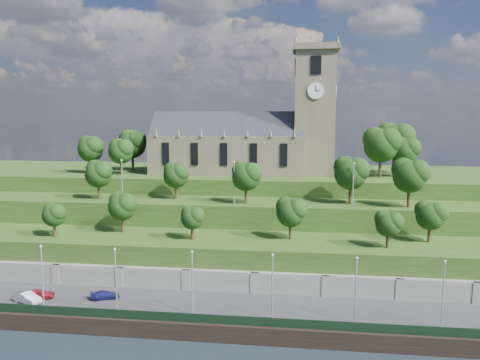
# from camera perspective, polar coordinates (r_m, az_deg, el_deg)

# --- Properties ---
(ground) EXTENTS (320.00, 320.00, 0.00)m
(ground) POSITION_cam_1_polar(r_m,az_deg,el_deg) (60.07, -4.33, -19.02)
(ground) COLOR black
(ground) RESTS_ON ground
(promenade) EXTENTS (160.00, 12.00, 2.00)m
(promenade) POSITION_cam_1_polar(r_m,az_deg,el_deg) (64.96, -3.24, -15.88)
(promenade) COLOR #2D2D30
(promenade) RESTS_ON ground
(quay_wall) EXTENTS (160.00, 0.50, 2.20)m
(quay_wall) POSITION_cam_1_polar(r_m,az_deg,el_deg) (59.53, -4.35, -18.10)
(quay_wall) COLOR black
(quay_wall) RESTS_ON ground
(fence) EXTENTS (160.00, 0.10, 1.20)m
(fence) POSITION_cam_1_polar(r_m,az_deg,el_deg) (59.47, -4.24, -16.53)
(fence) COLOR black
(fence) RESTS_ON promenade
(retaining_wall) EXTENTS (160.00, 2.10, 5.00)m
(retaining_wall) POSITION_cam_1_polar(r_m,az_deg,el_deg) (69.85, -2.34, -12.81)
(retaining_wall) COLOR slate
(retaining_wall) RESTS_ON ground
(embankment_lower) EXTENTS (160.00, 12.00, 8.00)m
(embankment_lower) POSITION_cam_1_polar(r_m,az_deg,el_deg) (74.97, -1.57, -10.13)
(embankment_lower) COLOR #274216
(embankment_lower) RESTS_ON ground
(embankment_upper) EXTENTS (160.00, 10.00, 12.00)m
(embankment_upper) POSITION_cam_1_polar(r_m,az_deg,el_deg) (84.87, -0.44, -6.58)
(embankment_upper) COLOR #274216
(embankment_upper) RESTS_ON ground
(hilltop) EXTENTS (160.00, 32.00, 15.00)m
(hilltop) POSITION_cam_1_polar(r_m,az_deg,el_deg) (104.91, 1.09, -2.96)
(hilltop) COLOR #274216
(hilltop) RESTS_ON ground
(church) EXTENTS (38.60, 12.35, 27.60)m
(church) POSITION_cam_1_polar(r_m,az_deg,el_deg) (99.09, 1.32, 5.16)
(church) COLOR brown
(church) RESTS_ON hilltop
(trees_lower) EXTENTS (62.81, 8.12, 6.76)m
(trees_lower) POSITION_cam_1_polar(r_m,az_deg,el_deg) (72.90, 0.95, -3.97)
(trees_lower) COLOR #322713
(trees_lower) RESTS_ON embankment_lower
(trees_upper) EXTENTS (60.12, 8.03, 8.29)m
(trees_upper) POSITION_cam_1_polar(r_m,az_deg,el_deg) (81.28, 4.40, 0.82)
(trees_upper) COLOR #322713
(trees_upper) RESTS_ON embankment_upper
(trees_hilltop) EXTENTS (71.06, 16.14, 10.81)m
(trees_hilltop) POSITION_cam_1_polar(r_m,az_deg,el_deg) (98.02, 5.32, 4.44)
(trees_hilltop) COLOR #322713
(trees_hilltop) RESTS_ON hilltop
(lamp_posts_promenade) EXTENTS (60.36, 0.36, 8.55)m
(lamp_posts_promenade) POSITION_cam_1_polar(r_m,az_deg,el_deg) (59.99, -5.83, -11.91)
(lamp_posts_promenade) COLOR #B2B2B7
(lamp_posts_promenade) RESTS_ON promenade
(lamp_posts_upper) EXTENTS (40.36, 0.36, 7.56)m
(lamp_posts_upper) POSITION_cam_1_polar(r_m,az_deg,el_deg) (79.96, -0.73, 0.11)
(lamp_posts_upper) COLOR #B2B2B7
(lamp_posts_upper) RESTS_ON embankment_upper
(car_left) EXTENTS (4.34, 2.88, 1.37)m
(car_left) POSITION_cam_1_polar(r_m,az_deg,el_deg) (71.99, -23.31, -12.66)
(car_left) COLOR maroon
(car_left) RESTS_ON promenade
(car_middle) EXTENTS (4.62, 3.06, 1.44)m
(car_middle) POSITION_cam_1_polar(r_m,az_deg,el_deg) (71.30, -24.52, -12.91)
(car_middle) COLOR #BABBBF
(car_middle) RESTS_ON promenade
(car_right) EXTENTS (4.20, 2.85, 1.13)m
(car_right) POSITION_cam_1_polar(r_m,az_deg,el_deg) (69.11, -16.13, -13.30)
(car_right) COLOR #191751
(car_right) RESTS_ON promenade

